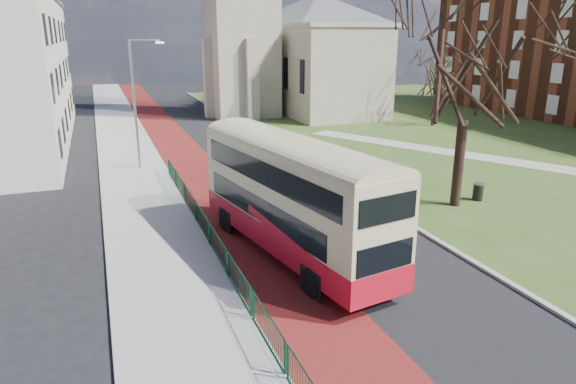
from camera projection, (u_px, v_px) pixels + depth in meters
name	position (u px, v px, depth m)	size (l,w,h in m)	color
ground	(314.00, 277.00, 18.46)	(160.00, 160.00, 0.00)	black
road_carriageway	(224.00, 156.00, 36.87)	(9.00, 120.00, 0.01)	black
bus_lane	(186.00, 159.00, 35.97)	(3.40, 120.00, 0.01)	#591414
pavement_west	(130.00, 162.00, 34.69)	(4.00, 120.00, 0.12)	gray
kerb_west	(160.00, 160.00, 35.36)	(0.25, 120.00, 0.13)	#999993
kerb_east	(275.00, 145.00, 40.18)	(0.25, 80.00, 0.13)	#999993
grass_green	(481.00, 130.00, 46.82)	(40.00, 80.00, 0.04)	#314A1A
footpath	(532.00, 165.00, 34.06)	(2.20, 36.00, 0.03)	#9E998C
pedestrian_railing	(209.00, 234.00, 20.89)	(0.07, 24.00, 1.12)	#0D3B27
street_block_far	(6.00, 65.00, 46.15)	(10.30, 16.30, 11.50)	beige
streetlamp	(137.00, 98.00, 31.79)	(2.13, 0.18, 8.00)	gray
bus	(292.00, 192.00, 19.55)	(4.37, 11.09, 4.52)	#B21021
winter_tree_near	(470.00, 48.00, 23.82)	(7.67, 7.67, 11.13)	black
winter_tree_far	(437.00, 71.00, 47.46)	(6.14, 6.14, 7.29)	#312618
litter_bin	(478.00, 192.00, 26.73)	(0.75, 0.75, 0.91)	black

